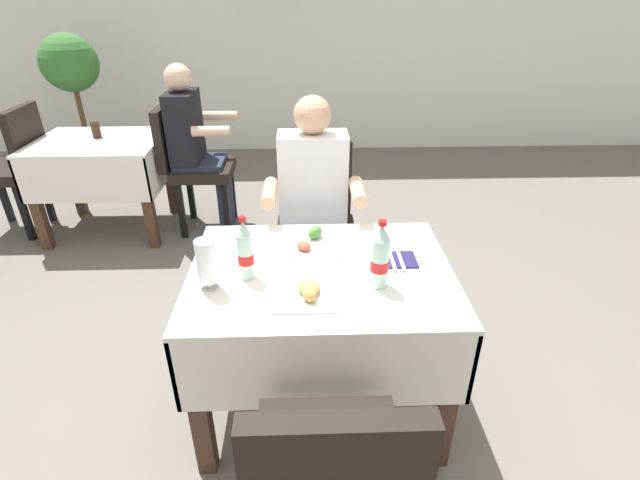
% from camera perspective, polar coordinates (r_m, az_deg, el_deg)
% --- Properties ---
extents(ground_plane, '(11.00, 11.00, 0.00)m').
position_cam_1_polar(ground_plane, '(2.26, -2.48, -21.62)').
color(ground_plane, '#66605B').
extents(back_wall, '(11.00, 0.12, 2.86)m').
position_cam_1_polar(back_wall, '(5.54, -2.63, 25.49)').
color(back_wall, white).
rests_on(back_wall, ground).
extents(main_dining_table, '(1.06, 0.80, 0.73)m').
position_cam_1_polar(main_dining_table, '(1.99, 0.10, -7.87)').
color(main_dining_table, white).
rests_on(main_dining_table, ground).
extents(chair_far_diner_seat, '(0.44, 0.50, 0.97)m').
position_cam_1_polar(chair_far_diner_seat, '(2.67, -0.51, 2.40)').
color(chair_far_diner_seat, black).
rests_on(chair_far_diner_seat, ground).
extents(chair_near_camera_side, '(0.44, 0.50, 0.97)m').
position_cam_1_polar(chair_near_camera_side, '(1.43, 1.36, -27.03)').
color(chair_near_camera_side, black).
rests_on(chair_near_camera_side, ground).
extents(seated_diner_far, '(0.50, 0.46, 1.26)m').
position_cam_1_polar(seated_diner_far, '(2.50, -0.82, 4.52)').
color(seated_diner_far, '#282D42').
rests_on(seated_diner_far, ground).
extents(plate_near_camera, '(0.23, 0.23, 0.07)m').
position_cam_1_polar(plate_near_camera, '(1.73, -1.68, -6.28)').
color(plate_near_camera, white).
rests_on(plate_near_camera, main_dining_table).
extents(plate_far_diner, '(0.24, 0.24, 0.07)m').
position_cam_1_polar(plate_far_diner, '(2.05, -1.16, -0.30)').
color(plate_far_diner, white).
rests_on(plate_far_diner, main_dining_table).
extents(beer_glass_left, '(0.08, 0.08, 0.21)m').
position_cam_1_polar(beer_glass_left, '(1.77, -13.58, -2.83)').
color(beer_glass_left, white).
rests_on(beer_glass_left, main_dining_table).
extents(cola_bottle_primary, '(0.07, 0.07, 0.27)m').
position_cam_1_polar(cola_bottle_primary, '(1.75, 7.31, -2.17)').
color(cola_bottle_primary, silver).
rests_on(cola_bottle_primary, main_dining_table).
extents(cola_bottle_secondary, '(0.06, 0.06, 0.26)m').
position_cam_1_polar(cola_bottle_secondary, '(1.81, -9.06, -1.39)').
color(cola_bottle_secondary, silver).
rests_on(cola_bottle_secondary, main_dining_table).
extents(napkin_cutlery_set, '(0.17, 0.19, 0.01)m').
position_cam_1_polar(napkin_cutlery_set, '(1.97, 9.18, -2.36)').
color(napkin_cutlery_set, '#231E4C').
rests_on(napkin_cutlery_set, main_dining_table).
extents(background_dining_table, '(0.91, 0.74, 0.73)m').
position_cam_1_polar(background_dining_table, '(3.94, -24.91, 8.30)').
color(background_dining_table, white).
rests_on(background_dining_table, ground).
extents(background_chair_left, '(0.50, 0.44, 0.97)m').
position_cam_1_polar(background_chair_left, '(4.24, -33.30, 7.78)').
color(background_chair_left, black).
rests_on(background_chair_left, ground).
extents(background_chair_right, '(0.50, 0.44, 0.97)m').
position_cam_1_polar(background_chair_right, '(3.73, -15.44, 9.18)').
color(background_chair_right, black).
rests_on(background_chair_right, ground).
extents(background_patron, '(0.46, 0.50, 1.26)m').
position_cam_1_polar(background_patron, '(3.67, -15.00, 11.52)').
color(background_patron, '#282D42').
rests_on(background_patron, ground).
extents(background_table_tumbler, '(0.06, 0.06, 0.11)m').
position_cam_1_polar(background_table_tumbler, '(3.95, -25.57, 11.95)').
color(background_table_tumbler, black).
rests_on(background_table_tumbler, background_dining_table).
extents(potted_plant_corner, '(0.53, 0.53, 1.35)m').
position_cam_1_polar(potted_plant_corner, '(5.34, -27.58, 16.02)').
color(potted_plant_corner, brown).
rests_on(potted_plant_corner, ground).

